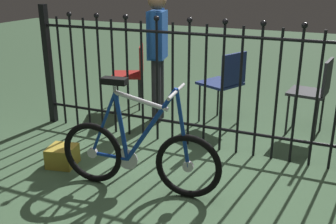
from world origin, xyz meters
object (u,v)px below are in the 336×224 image
Objects in this scene: chair_red at (133,70)px; display_crate at (62,156)px; bicycle at (138,153)px; person_visitor at (157,47)px; chair_charcoal at (315,88)px; chair_navy at (225,80)px.

chair_red is 3.37× the size of display_crate.
bicycle is at bearing -61.00° from chair_red.
person_visitor is (0.50, -0.32, 0.39)m from chair_red.
person_visitor reaches higher than bicycle.
person_visitor reaches higher than chair_red.
chair_red is (-1.04, 1.88, 0.18)m from bicycle.
chair_charcoal is 0.56× the size of person_visitor.
person_visitor reaches higher than chair_navy.
chair_navy is (-0.97, -0.07, 0.01)m from chair_charcoal.
bicycle is 1.74m from person_visitor.
chair_charcoal is 0.98× the size of chair_navy.
chair_red is 0.54× the size of person_visitor.
chair_navy is 3.53× the size of display_crate.
display_crate is (-1.08, -1.63, -0.44)m from chair_navy.
chair_navy is 0.57× the size of person_visitor.
chair_navy is 2.00m from display_crate.
display_crate is at bearing -140.20° from chair_charcoal.
chair_charcoal is at bearing 7.99° from person_visitor.
bicycle reaches higher than chair_charcoal.
person_visitor is at bearing -172.01° from chair_charcoal.
person_visitor is (-0.54, 1.56, 0.57)m from bicycle.
chair_charcoal is 1.03× the size of chair_red.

